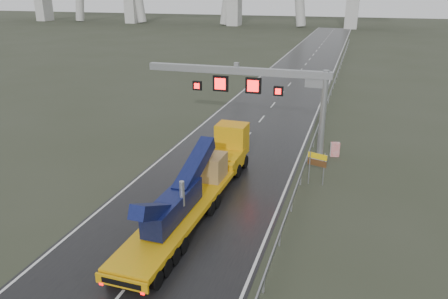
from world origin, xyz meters
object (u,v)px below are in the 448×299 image
(sign_gantry, at_px, (262,87))
(heavy_haul_truck, at_px, (203,178))
(striped_barrier, at_px, (335,149))
(exit_sign_pair, at_px, (317,163))

(sign_gantry, bearing_deg, heavy_haul_truck, -100.54)
(sign_gantry, bearing_deg, striped_barrier, 12.70)
(exit_sign_pair, distance_m, striped_barrier, 6.09)
(sign_gantry, height_order, heavy_haul_truck, sign_gantry)
(heavy_haul_truck, bearing_deg, sign_gantry, 80.64)
(heavy_haul_truck, height_order, exit_sign_pair, heavy_haul_truck)
(sign_gantry, xyz_separation_m, heavy_haul_truck, (-1.70, -9.13, -4.05))
(heavy_haul_truck, bearing_deg, exit_sign_pair, 35.26)
(sign_gantry, xyz_separation_m, striped_barrier, (5.90, 1.33, -5.02))
(striped_barrier, bearing_deg, exit_sign_pair, -112.33)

